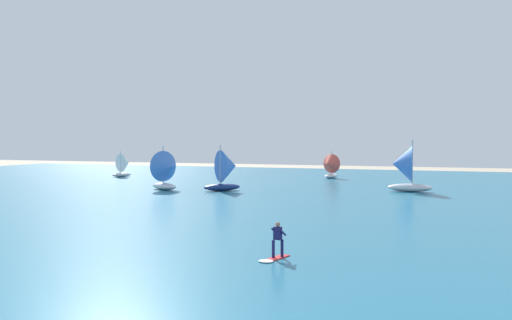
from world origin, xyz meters
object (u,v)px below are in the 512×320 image
object	(u,v)px
kitesurfer	(275,246)
sailboat_far_left	(167,170)
sailboat_outermost	(227,170)
sailboat_mid_right	(124,165)
sailboat_leading	(330,166)
sailboat_trailing	(404,168)

from	to	relation	value
kitesurfer	sailboat_far_left	distance (m)	35.35
sailboat_outermost	sailboat_far_left	world-z (taller)	sailboat_outermost
sailboat_mid_right	sailboat_outermost	world-z (taller)	sailboat_outermost
sailboat_mid_right	sailboat_far_left	bearing A→B (deg)	-44.55
kitesurfer	sailboat_outermost	bearing A→B (deg)	117.54
kitesurfer	sailboat_far_left	world-z (taller)	sailboat_far_left
sailboat_mid_right	sailboat_leading	world-z (taller)	sailboat_leading
kitesurfer	sailboat_leading	bearing A→B (deg)	100.22
sailboat_trailing	sailboat_outermost	bearing A→B (deg)	-162.52
sailboat_trailing	sailboat_far_left	xyz separation A→B (m)	(-24.13, -7.32, -0.30)
kitesurfer	sailboat_outermost	size ratio (longest dim) A/B	0.41
sailboat_outermost	sailboat_trailing	bearing A→B (deg)	17.48
sailboat_outermost	sailboat_trailing	distance (m)	18.65
sailboat_leading	sailboat_mid_right	bearing A→B (deg)	-166.09
sailboat_outermost	sailboat_leading	bearing A→B (deg)	74.70
sailboat_far_left	sailboat_leading	bearing A→B (deg)	62.59
kitesurfer	sailboat_leading	distance (m)	52.61
sailboat_leading	sailboat_far_left	world-z (taller)	sailboat_far_left
sailboat_mid_right	sailboat_trailing	xyz separation A→B (m)	(41.06, -9.35, 0.73)
kitesurfer	sailboat_mid_right	distance (m)	58.97
sailboat_outermost	sailboat_trailing	xyz separation A→B (m)	(17.79, 5.60, 0.24)
sailboat_trailing	sailboat_mid_right	bearing A→B (deg)	167.18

